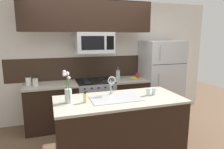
{
  "coord_description": "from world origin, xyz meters",
  "views": [
    {
      "loc": [
        -0.91,
        -3.07,
        1.84
      ],
      "look_at": [
        0.17,
        0.27,
        1.16
      ],
      "focal_mm": 32.0,
      "sensor_mm": 36.0,
      "label": 1
    }
  ],
  "objects": [
    {
      "name": "banana_bunch",
      "position": [
        0.85,
        0.84,
        0.93
      ],
      "size": [
        0.19,
        0.12,
        0.08
      ],
      "color": "yellow",
      "rests_on": "back_counter_right"
    },
    {
      "name": "microwave",
      "position": [
        0.0,
        0.88,
        1.71
      ],
      "size": [
        0.74,
        0.4,
        0.41
      ],
      "color": "#B7BABF"
    },
    {
      "name": "french_press",
      "position": [
        0.53,
        0.96,
        1.01
      ],
      "size": [
        0.09,
        0.09,
        0.27
      ],
      "color": "silver",
      "rests_on": "back_counter_right"
    },
    {
      "name": "dish_soap_bottle",
      "position": [
        -0.44,
        -0.38,
        0.98
      ],
      "size": [
        0.06,
        0.05,
        0.16
      ],
      "color": "#DBCC75",
      "rests_on": "island_counter"
    },
    {
      "name": "splash_band",
      "position": [
        0.0,
        1.22,
        1.15
      ],
      "size": [
        3.52,
        0.01,
        0.48
      ],
      "primitive_type": "cube",
      "color": "#332319",
      "rests_on": "rear_partition"
    },
    {
      "name": "upper_cabinet_band",
      "position": [
        -0.13,
        0.85,
        2.21
      ],
      "size": [
        2.51,
        0.34,
        0.6
      ],
      "primitive_type": "cube",
      "color": "black"
    },
    {
      "name": "ground_plane",
      "position": [
        0.0,
        0.0,
        0.0
      ],
      "size": [
        10.0,
        10.0,
        0.0
      ],
      "primitive_type": "plane",
      "color": "brown"
    },
    {
      "name": "drinking_glass",
      "position": [
        0.58,
        -0.35,
        0.97
      ],
      "size": [
        0.07,
        0.07,
        0.12
      ],
      "color": "silver",
      "rests_on": "island_counter"
    },
    {
      "name": "sink_faucet",
      "position": [
        0.03,
        -0.13,
        1.11
      ],
      "size": [
        0.14,
        0.14,
        0.31
      ],
      "color": "#B7BABF",
      "rests_on": "island_counter"
    },
    {
      "name": "storage_jar_medium",
      "position": [
        -1.16,
        0.89,
        0.98
      ],
      "size": [
        0.1,
        0.1,
        0.14
      ],
      "color": "silver",
      "rests_on": "back_counter_left"
    },
    {
      "name": "kitchen_sink",
      "position": [
        0.03,
        -0.35,
        0.84
      ],
      "size": [
        0.76,
        0.44,
        0.16
      ],
      "color": "#ADAFB5",
      "rests_on": "island_counter"
    },
    {
      "name": "spare_glass",
      "position": [
        0.68,
        -0.34,
        0.97
      ],
      "size": [
        0.06,
        0.06,
        0.11
      ],
      "color": "silver",
      "rests_on": "island_counter"
    },
    {
      "name": "storage_jar_tall",
      "position": [
        -1.28,
        0.94,
        1.0
      ],
      "size": [
        0.1,
        0.1,
        0.18
      ],
      "color": "silver",
      "rests_on": "back_counter_left"
    },
    {
      "name": "island_counter",
      "position": [
        0.09,
        -0.35,
        0.46
      ],
      "size": [
        1.94,
        0.89,
        0.91
      ],
      "color": "black",
      "rests_on": "ground"
    },
    {
      "name": "stove_range",
      "position": [
        0.0,
        0.9,
        0.46
      ],
      "size": [
        0.76,
        0.64,
        0.93
      ],
      "color": "#B7BABF",
      "rests_on": "ground"
    },
    {
      "name": "refrigerator",
      "position": [
        1.57,
        0.92,
        0.87
      ],
      "size": [
        0.88,
        0.74,
        1.73
      ],
      "color": "#B7BABF",
      "rests_on": "ground"
    },
    {
      "name": "rear_partition",
      "position": [
        0.3,
        1.28,
        1.3
      ],
      "size": [
        5.2,
        0.1,
        2.6
      ],
      "primitive_type": "cube",
      "color": "silver",
      "rests_on": "ground"
    },
    {
      "name": "flower_vase",
      "position": [
        -0.67,
        -0.31,
        1.06
      ],
      "size": [
        0.12,
        0.22,
        0.46
      ],
      "color": "silver",
      "rests_on": "island_counter"
    },
    {
      "name": "back_counter_right",
      "position": [
        0.75,
        0.9,
        0.46
      ],
      "size": [
        0.78,
        0.65,
        0.91
      ],
      "color": "black",
      "rests_on": "ground"
    },
    {
      "name": "back_counter_left",
      "position": [
        -0.88,
        0.9,
        0.46
      ],
      "size": [
        1.03,
        0.65,
        0.91
      ],
      "color": "black",
      "rests_on": "ground"
    },
    {
      "name": "coffee_tin",
      "position": [
        0.99,
        0.95,
        0.97
      ],
      "size": [
        0.08,
        0.08,
        0.11
      ],
      "primitive_type": "cylinder",
      "color": "#B22D23",
      "rests_on": "back_counter_right"
    }
  ]
}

